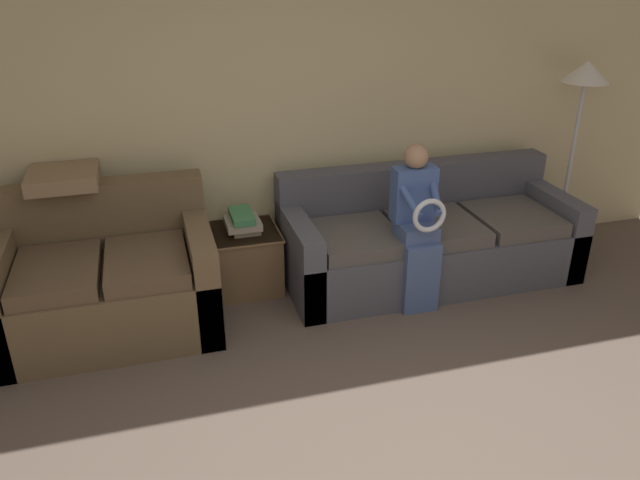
# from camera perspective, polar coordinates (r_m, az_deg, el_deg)

# --- Properties ---
(wall_back) EXTENTS (7.07, 0.06, 2.55)m
(wall_back) POSITION_cam_1_polar(r_m,az_deg,el_deg) (4.81, -3.37, 11.63)
(wall_back) COLOR #C6B789
(wall_back) RESTS_ON ground_plane
(couch_main) EXTENTS (2.27, 0.90, 0.84)m
(couch_main) POSITION_cam_1_polar(r_m,az_deg,el_deg) (4.99, 9.79, 0.02)
(couch_main) COLOR #4C4C56
(couch_main) RESTS_ON ground_plane
(couch_side) EXTENTS (1.43, 0.96, 0.94)m
(couch_side) POSITION_cam_1_polar(r_m,az_deg,el_deg) (4.47, -18.90, -3.70)
(couch_side) COLOR brown
(couch_side) RESTS_ON ground_plane
(child_left_seated) EXTENTS (0.31, 0.37, 1.19)m
(child_left_seated) POSITION_cam_1_polar(r_m,az_deg,el_deg) (4.44, 8.87, 1.66)
(child_left_seated) COLOR #475B8E
(child_left_seated) RESTS_ON ground_plane
(side_shelf) EXTENTS (0.51, 0.53, 0.47)m
(side_shelf) POSITION_cam_1_polar(r_m,az_deg,el_deg) (4.81, -6.80, -1.65)
(side_shelf) COLOR brown
(side_shelf) RESTS_ON ground_plane
(book_stack) EXTENTS (0.25, 0.32, 0.15)m
(book_stack) POSITION_cam_1_polar(r_m,az_deg,el_deg) (4.67, -7.06, 1.65)
(book_stack) COLOR gray
(book_stack) RESTS_ON side_shelf
(floor_lamp) EXTENTS (0.37, 0.37, 1.59)m
(floor_lamp) POSITION_cam_1_polar(r_m,az_deg,el_deg) (5.55, 22.95, 12.60)
(floor_lamp) COLOR #2D2B28
(floor_lamp) RESTS_ON ground_plane
(throw_pillow) EXTENTS (0.45, 0.45, 0.10)m
(throw_pillow) POSITION_cam_1_polar(r_m,az_deg,el_deg) (4.55, -22.41, 5.29)
(throw_pillow) COLOR #846B4C
(throw_pillow) RESTS_ON couch_side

